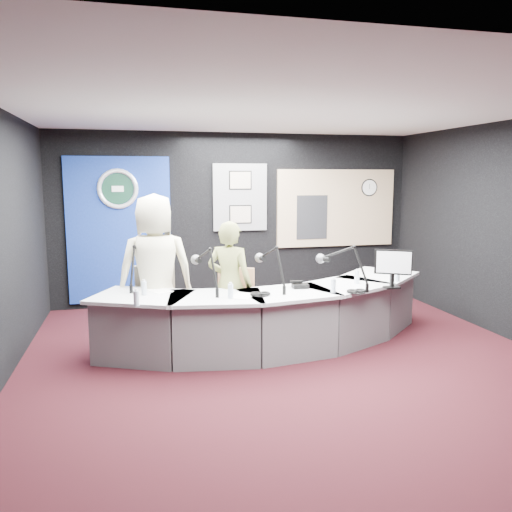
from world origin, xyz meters
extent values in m
plane|color=black|center=(0.00, 0.00, 0.00)|extent=(6.00, 6.00, 0.00)
cube|color=silver|center=(0.00, 0.00, 2.80)|extent=(6.00, 6.00, 0.02)
cube|color=black|center=(0.00, 3.00, 1.40)|extent=(6.00, 0.02, 2.80)
cube|color=black|center=(0.00, -3.00, 1.40)|extent=(6.00, 0.02, 2.80)
cube|color=navy|center=(-1.90, 2.97, 1.25)|extent=(1.60, 0.05, 2.30)
torus|color=silver|center=(-1.90, 2.93, 1.90)|extent=(0.63, 0.07, 0.63)
cylinder|color=black|center=(-1.90, 2.94, 1.90)|extent=(0.48, 0.01, 0.48)
cube|color=slate|center=(0.05, 2.97, 1.75)|extent=(0.90, 0.04, 1.10)
cube|color=gray|center=(0.05, 2.94, 2.03)|extent=(0.34, 0.02, 0.27)
cube|color=gray|center=(0.05, 2.94, 1.47)|extent=(0.34, 0.02, 0.27)
cube|color=tan|center=(1.75, 2.97, 1.55)|extent=(2.12, 0.06, 1.32)
cube|color=#D3B285|center=(1.75, 2.96, 1.55)|extent=(2.00, 0.02, 1.20)
cube|color=black|center=(1.30, 2.94, 1.40)|extent=(0.55, 0.02, 0.75)
cylinder|color=white|center=(2.35, 2.94, 1.90)|extent=(0.28, 0.01, 0.28)
cube|color=slate|center=(-1.44, 1.18, 0.62)|extent=(0.50, 0.13, 0.70)
imported|color=beige|center=(-1.44, 0.93, 0.94)|extent=(0.96, 0.66, 1.89)
imported|color=olive|center=(-0.56, 0.66, 0.78)|extent=(0.68, 0.62, 1.56)
cube|color=black|center=(1.33, 0.14, 1.07)|extent=(0.40, 0.24, 0.30)
cube|color=black|center=(0.26, 0.41, 0.78)|extent=(0.20, 0.16, 0.05)
torus|color=black|center=(0.81, 0.02, 0.77)|extent=(0.23, 0.23, 0.04)
torus|color=black|center=(-0.31, 0.13, 0.77)|extent=(0.23, 0.23, 0.04)
cube|color=white|center=(-1.41, 0.65, 0.75)|extent=(0.33, 0.37, 0.00)
cube|color=white|center=(-0.51, 0.15, 0.75)|extent=(0.36, 0.39, 0.00)
camera|label=1|loc=(-1.68, -5.38, 2.07)|focal=36.00mm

